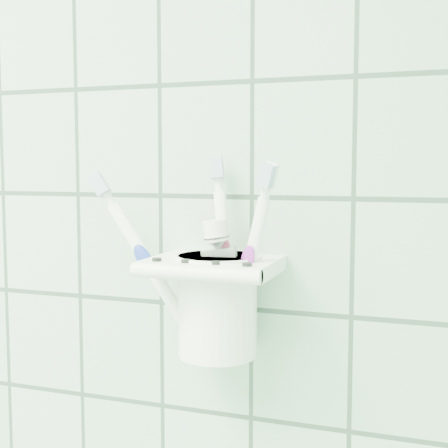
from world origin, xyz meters
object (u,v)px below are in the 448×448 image
Objects in this scene: toothbrush_blue at (232,252)px; toothbrush_orange at (230,251)px; holder_bracket at (213,267)px; cup at (218,302)px; toothpaste_tube at (233,275)px; toothbrush_pink at (198,244)px.

toothbrush_blue and toothbrush_orange have the same top height.
toothbrush_blue is 0.01m from toothbrush_orange.
holder_bracket is 0.04m from cup.
toothbrush_blue is 1.44× the size of toothpaste_tube.
toothbrush_pink is at bearing -155.19° from cup.
toothbrush_pink is at bearing -175.59° from toothpaste_tube.
toothbrush_pink is at bearing 172.25° from toothbrush_blue.
toothbrush_orange reaches higher than toothpaste_tube.
toothpaste_tube is (0.02, 0.00, -0.01)m from holder_bracket.
cup is at bearing 150.54° from toothbrush_blue.
toothbrush_orange is at bearing 21.52° from cup.
toothbrush_blue reaches higher than toothpaste_tube.
toothbrush_pink reaches higher than cup.
toothbrush_blue reaches higher than holder_bracket.
toothbrush_blue is at bearing -87.58° from toothpaste_tube.
toothbrush_pink is 0.05m from toothpaste_tube.
cup is (0.00, 0.00, -0.04)m from holder_bracket.
toothpaste_tube is (0.02, -0.00, 0.03)m from cup.
toothbrush_pink is 0.04m from toothbrush_blue.
toothpaste_tube reaches higher than cup.
toothpaste_tube is at bearing 89.06° from toothbrush_blue.
toothbrush_blue is (0.02, -0.00, 0.02)m from holder_bracket.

